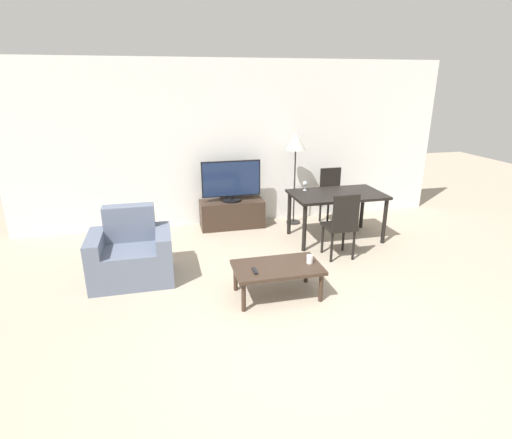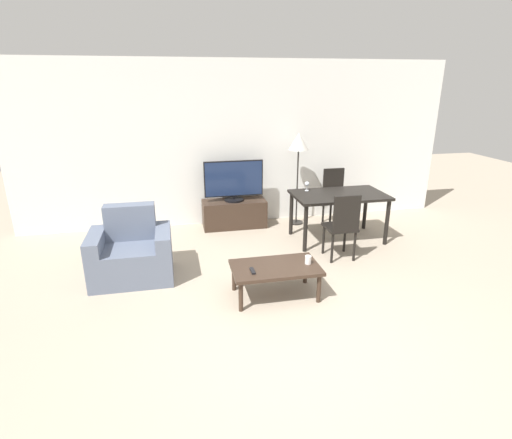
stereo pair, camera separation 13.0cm
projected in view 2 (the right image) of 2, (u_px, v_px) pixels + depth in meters
The scene contains 13 objects.
ground_plane at pixel (306, 346), 3.74m from camera, with size 18.00×18.00×0.00m, color tan.
wall_back at pixel (239, 144), 6.68m from camera, with size 7.31×0.06×2.70m.
armchair at pixel (132, 254), 4.97m from camera, with size 0.98×0.72×0.89m.
tv_stand at pixel (234, 214), 6.75m from camera, with size 1.06×0.44×0.46m.
tv at pixel (234, 181), 6.56m from camera, with size 0.97×0.32×0.67m.
coffee_table at pixel (275, 270), 4.52m from camera, with size 0.99×0.58×0.38m.
dining_table at pixel (339, 199), 6.07m from camera, with size 1.40×0.83×0.74m.
dining_chair_near at pixel (343, 224), 5.40m from camera, with size 0.40×0.40×0.95m.
dining_chair_far at pixel (335, 194), 6.83m from camera, with size 0.40×0.40×0.95m.
floor_lamp at pixel (299, 146), 6.54m from camera, with size 0.33×0.33×1.56m.
remote_primary at pixel (253, 271), 4.37m from camera, with size 0.04×0.15×0.02m.
cup_white_near at pixel (308, 260), 4.55m from camera, with size 0.07×0.07×0.10m.
wine_glass_left at pixel (307, 184), 6.17m from camera, with size 0.07×0.07×0.15m.
Camera 2 is at (-1.12, -2.98, 2.36)m, focal length 28.00 mm.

